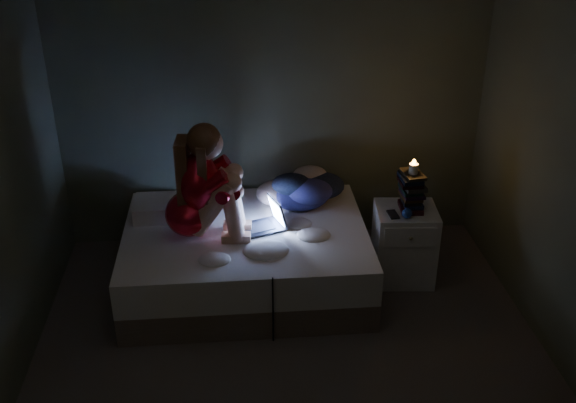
{
  "coord_description": "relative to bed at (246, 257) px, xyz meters",
  "views": [
    {
      "loc": [
        -0.35,
        -3.44,
        3.12
      ],
      "look_at": [
        0.05,
        1.0,
        0.8
      ],
      "focal_mm": 41.71,
      "sensor_mm": 36.0,
      "label": 1
    }
  ],
  "objects": [
    {
      "name": "floor",
      "position": [
        0.28,
        -1.1,
        -0.27
      ],
      "size": [
        3.6,
        3.8,
        0.02
      ],
      "primitive_type": "cube",
      "color": "#48403C",
      "rests_on": "ground"
    },
    {
      "name": "wall_back",
      "position": [
        0.28,
        0.81,
        1.04
      ],
      "size": [
        3.6,
        0.02,
        2.6
      ],
      "primitive_type": "cube",
      "color": "#545D48",
      "rests_on": "ground"
    },
    {
      "name": "bed",
      "position": [
        0.0,
        0.0,
        0.0
      ],
      "size": [
        1.89,
        1.42,
        0.52
      ],
      "primitive_type": null,
      "color": "silver",
      "rests_on": "ground"
    },
    {
      "name": "pillow",
      "position": [
        -0.64,
        0.28,
        0.33
      ],
      "size": [
        0.48,
        0.34,
        0.14
      ],
      "primitive_type": "cube",
      "color": "silver",
      "rests_on": "bed"
    },
    {
      "name": "woman",
      "position": [
        -0.41,
        -0.07,
        0.72
      ],
      "size": [
        0.59,
        0.41,
        0.92
      ],
      "primitive_type": null,
      "rotation": [
        0.0,
        0.0,
        -0.08
      ],
      "color": "#A61827",
      "rests_on": "bed"
    },
    {
      "name": "laptop",
      "position": [
        0.11,
        -0.01,
        0.39
      ],
      "size": [
        0.42,
        0.36,
        0.25
      ],
      "primitive_type": null,
      "rotation": [
        0.0,
        0.0,
        0.35
      ],
      "color": "black",
      "rests_on": "bed"
    },
    {
      "name": "clothes_pile",
      "position": [
        0.47,
        0.37,
        0.42
      ],
      "size": [
        0.6,
        0.52,
        0.32
      ],
      "primitive_type": null,
      "rotation": [
        0.0,
        0.0,
        0.21
      ],
      "color": "navy",
      "rests_on": "bed"
    },
    {
      "name": "nightstand",
      "position": [
        1.28,
        -0.0,
        0.06
      ],
      "size": [
        0.51,
        0.46,
        0.63
      ],
      "primitive_type": "cube",
      "rotation": [
        0.0,
        0.0,
        -0.08
      ],
      "color": "silver",
      "rests_on": "ground"
    },
    {
      "name": "book_stack",
      "position": [
        1.3,
        0.01,
        0.53
      ],
      "size": [
        0.19,
        0.25,
        0.31
      ],
      "primitive_type": null,
      "color": "black",
      "rests_on": "nightstand"
    },
    {
      "name": "candle",
      "position": [
        1.3,
        0.01,
        0.73
      ],
      "size": [
        0.07,
        0.07,
        0.08
      ],
      "primitive_type": "cylinder",
      "color": "beige",
      "rests_on": "book_stack"
    },
    {
      "name": "phone",
      "position": [
        1.15,
        -0.09,
        0.38
      ],
      "size": [
        0.09,
        0.15,
        0.01
      ],
      "primitive_type": "cube",
      "rotation": [
        0.0,
        0.0,
        0.16
      ],
      "color": "black",
      "rests_on": "nightstand"
    },
    {
      "name": "blue_orb",
      "position": [
        1.25,
        -0.14,
        0.41
      ],
      "size": [
        0.08,
        0.08,
        0.08
      ],
      "primitive_type": "sphere",
      "color": "navy",
      "rests_on": "nightstand"
    }
  ]
}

